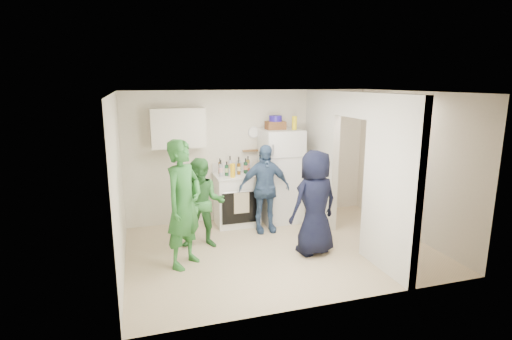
{
  "coord_description": "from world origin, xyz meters",
  "views": [
    {
      "loc": [
        -2.12,
        -5.65,
        2.66
      ],
      "look_at": [
        -0.29,
        0.4,
        1.25
      ],
      "focal_mm": 28.0,
      "sensor_mm": 36.0,
      "label": 1
    }
  ],
  "objects": [
    {
      "name": "bottle_h",
      "position": [
        -0.69,
        1.27,
        1.12
      ],
      "size": [
        0.07,
        0.07,
        0.31
      ],
      "primitive_type": "cylinder",
      "color": "#94959E",
      "rests_on": "stove"
    },
    {
      "name": "person_green_center",
      "position": [
        -1.16,
        0.47,
        0.74
      ],
      "size": [
        0.84,
        0.73,
        1.48
      ],
      "primitive_type": "imported",
      "rotation": [
        0.0,
        0.0,
        -0.26
      ],
      "color": "#38803E",
      "rests_on": "floor"
    },
    {
      "name": "bottle_c",
      "position": [
        -0.46,
        1.54,
        1.13
      ],
      "size": [
        0.06,
        0.06,
        0.32
      ],
      "primitive_type": "cylinder",
      "color": "silver",
      "rests_on": "stove"
    },
    {
      "name": "bottle_g",
      "position": [
        -0.11,
        1.53,
        1.12
      ],
      "size": [
        0.06,
        0.06,
        0.3
      ],
      "primitive_type": "cylinder",
      "color": "olive",
      "rests_on": "stove"
    },
    {
      "name": "yellow_cup_stack_stove",
      "position": [
        -0.5,
        1.15,
        1.09
      ],
      "size": [
        0.09,
        0.09,
        0.25
      ],
      "primitive_type": "cylinder",
      "color": "yellow",
      "rests_on": "stove"
    },
    {
      "name": "bottle_a",
      "position": [
        -0.66,
        1.49,
        1.12
      ],
      "size": [
        0.06,
        0.06,
        0.29
      ],
      "primitive_type": "cylinder",
      "color": "#5E3A12",
      "rests_on": "stove"
    },
    {
      "name": "wall_left",
      "position": [
        -2.4,
        0.0,
        1.25
      ],
      "size": [
        0.0,
        3.4,
        3.4
      ],
      "primitive_type": "plane",
      "rotation": [
        1.57,
        0.0,
        1.57
      ],
      "color": "silver",
      "rests_on": "floor"
    },
    {
      "name": "nook_valance",
      "position": [
        2.34,
        0.2,
        2.0
      ],
      "size": [
        0.04,
        0.82,
        0.18
      ],
      "primitive_type": "cube",
      "color": "white",
      "rests_on": "wall_right"
    },
    {
      "name": "wall_back",
      "position": [
        0.0,
        1.7,
        1.25
      ],
      "size": [
        4.8,
        0.0,
        4.8
      ],
      "primitive_type": "plane",
      "rotation": [
        1.57,
        0.0,
        0.0
      ],
      "color": "silver",
      "rests_on": "floor"
    },
    {
      "name": "wall_right",
      "position": [
        2.4,
        0.0,
        1.25
      ],
      "size": [
        0.0,
        3.4,
        3.4
      ],
      "primitive_type": "plane",
      "rotation": [
        1.57,
        0.0,
        -1.57
      ],
      "color": "silver",
      "rests_on": "floor"
    },
    {
      "name": "wall_clock",
      "position": [
        0.05,
        1.68,
        1.7
      ],
      "size": [
        0.22,
        0.02,
        0.22
      ],
      "primitive_type": "cylinder",
      "rotation": [
        1.57,
        0.0,
        0.0
      ],
      "color": "white",
      "rests_on": "wall_back"
    },
    {
      "name": "partition_header",
      "position": [
        1.2,
        0.0,
        2.3
      ],
      "size": [
        0.12,
        1.0,
        0.4
      ],
      "primitive_type": "cube",
      "color": "silver",
      "rests_on": "partition_pier_back"
    },
    {
      "name": "person_nook",
      "position": [
        2.1,
        0.21,
        0.79
      ],
      "size": [
        0.72,
        1.1,
        1.59
      ],
      "primitive_type": "imported",
      "rotation": [
        0.0,
        0.0,
        -1.43
      ],
      "color": "black",
      "rests_on": "floor"
    },
    {
      "name": "nook_window",
      "position": [
        2.38,
        0.2,
        1.65
      ],
      "size": [
        0.03,
        0.7,
        0.8
      ],
      "primitive_type": "cube",
      "color": "black",
      "rests_on": "wall_right"
    },
    {
      "name": "partition_pier_front",
      "position": [
        1.2,
        -1.1,
        1.25
      ],
      "size": [
        0.12,
        1.2,
        2.5
      ],
      "primitive_type": "cube",
      "color": "silver",
      "rests_on": "floor"
    },
    {
      "name": "ceiling",
      "position": [
        0.0,
        0.0,
        2.5
      ],
      "size": [
        4.8,
        4.8,
        0.0
      ],
      "primitive_type": "plane",
      "rotation": [
        3.14,
        0.0,
        0.0
      ],
      "color": "white",
      "rests_on": "wall_back"
    },
    {
      "name": "yellow_cup_stack_top",
      "position": [
        0.71,
        1.24,
        1.9
      ],
      "size": [
        0.09,
        0.09,
        0.25
      ],
      "primitive_type": "cylinder",
      "color": "yellow",
      "rests_on": "fridge"
    },
    {
      "name": "partition_pier_back",
      "position": [
        1.2,
        1.1,
        1.25
      ],
      "size": [
        0.12,
        1.2,
        2.5
      ],
      "primitive_type": "cube",
      "color": "silver",
      "rests_on": "floor"
    },
    {
      "name": "bottle_f",
      "position": [
        -0.19,
        1.39,
        1.11
      ],
      "size": [
        0.08,
        0.08,
        0.29
      ],
      "primitive_type": "cylinder",
      "color": "#143924",
      "rests_on": "stove"
    },
    {
      "name": "nook_window_frame",
      "position": [
        2.36,
        0.2,
        1.65
      ],
      "size": [
        0.04,
        0.76,
        0.86
      ],
      "primitive_type": "cube",
      "color": "white",
      "rests_on": "wall_right"
    },
    {
      "name": "wicker_basket",
      "position": [
        0.39,
        1.39,
        1.85
      ],
      "size": [
        0.35,
        0.25,
        0.15
      ],
      "primitive_type": "cube",
      "color": "brown",
      "rests_on": "fridge"
    },
    {
      "name": "bottle_b",
      "position": [
        -0.58,
        1.29,
        1.1
      ],
      "size": [
        0.07,
        0.07,
        0.27
      ],
      "primitive_type": "cylinder",
      "color": "#174529",
      "rests_on": "stove"
    },
    {
      "name": "stove",
      "position": [
        -0.38,
        1.37,
        0.48
      ],
      "size": [
        0.81,
        0.68,
        0.97
      ],
      "primitive_type": "cube",
      "color": "white",
      "rests_on": "floor"
    },
    {
      "name": "person_green_left",
      "position": [
        -1.53,
        -0.1,
        0.94
      ],
      "size": [
        0.8,
        0.8,
        1.87
      ],
      "primitive_type": "imported",
      "rotation": [
        0.0,
        0.0,
        0.8
      ],
      "color": "#2C6F33",
      "rests_on": "floor"
    },
    {
      "name": "bottle_d",
      "position": [
        -0.34,
        1.33,
        1.11
      ],
      "size": [
        0.06,
        0.06,
        0.28
      ],
      "primitive_type": "cylinder",
      "color": "#603C10",
      "rests_on": "stove"
    },
    {
      "name": "red_cup",
      "position": [
        -0.16,
        1.17,
        1.03
      ],
      "size": [
        0.09,
        0.09,
        0.12
      ],
      "primitive_type": "cylinder",
      "color": "#A90B0E",
      "rests_on": "stove"
    },
    {
      "name": "person_denim",
      "position": [
        0.01,
        0.87,
        0.79
      ],
      "size": [
        0.94,
        0.43,
        1.58
      ],
      "primitive_type": "imported",
      "rotation": [
        0.0,
        0.0,
        -0.04
      ],
      "color": "#3D5F85",
      "rests_on": "floor"
    },
    {
      "name": "wall_front",
      "position": [
        0.0,
        -1.7,
        1.25
      ],
      "size": [
        4.8,
        0.0,
        4.8
      ],
      "primitive_type": "plane",
      "rotation": [
        -1.57,
        0.0,
        0.0
      ],
      "color": "silver",
      "rests_on": "floor"
    },
    {
      "name": "person_navy",
      "position": [
        0.46,
        -0.26,
        0.82
      ],
      "size": [
        0.9,
        0.68,
        1.65
      ],
      "primitive_type": "imported",
      "rotation": [
        0.0,
        0.0,
        -2.93
      ],
      "color": "black",
      "rests_on": "floor"
    },
    {
      "name": "fridge",
      "position": [
        0.49,
        1.34,
        0.89
      ],
      "size": [
        0.73,
        0.71,
        1.78
      ],
      "primitive_type": "cube",
      "color": "silver",
      "rests_on": "floor"
    },
    {
      "name": "upper_cabinet",
      "position": [
        -1.4,
        1.52,
        1.85
      ],
      "size": [
        0.95,
        0.34,
        0.7
      ],
      "primitive_type": "cube",
      "color": "silver",
      "rests_on": "wall_back"
    },
    {
      "name": "blue_bowl",
      "position": [
        0.39,
        1.39,
        1.98
      ],
      "size": [
        0.24,
        0.24,
        0.11
      ],
      "primitive_type": "cylinder",
      "color": "#22148B",
      "rests_on": "wicker_basket"
    },
    {
      "name": "bottle_e",
      "position": [
        -0.29,
        1.54,
        1.12
      ],
      "size": [
        0.08,
        0.08,
        0.29
      ],
      "primitive_type": "cylinder",
      "color": "#9CA8AD",
      "rests_on": "stove"
    },
    {
      "name": "spice_shelf",
      "position": [
        0.0,
        1.65,
        1.35
      ],
      "size": [
        0.35,
        0.08,
        0.03
      ],
      "primitive_type": "cube",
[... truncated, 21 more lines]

